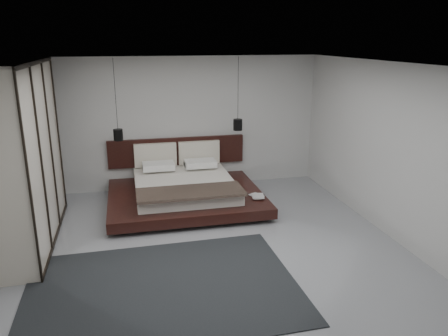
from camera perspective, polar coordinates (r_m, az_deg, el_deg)
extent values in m
plane|color=gray|center=(7.01, -2.22, -10.06)|extent=(6.00, 6.00, 0.00)
plane|color=white|center=(6.28, -2.51, 13.42)|extent=(6.00, 6.00, 0.00)
plane|color=#B5B5B2|center=(9.40, -5.76, 5.81)|extent=(6.00, 0.00, 6.00)
plane|color=#B5B5B2|center=(3.79, 6.25, -10.95)|extent=(6.00, 0.00, 6.00)
plane|color=#B5B5B2|center=(7.63, 20.40, 2.31)|extent=(0.00, 6.00, 6.00)
cube|color=black|center=(8.99, -24.27, 3.28)|extent=(0.05, 0.90, 2.60)
cube|color=black|center=(8.57, -5.02, -4.71)|extent=(2.29, 1.88, 0.08)
cube|color=black|center=(8.52, -5.04, -3.86)|extent=(2.92, 2.40, 0.19)
cube|color=silver|center=(8.57, -5.20, -2.25)|extent=(1.88, 2.09, 0.23)
cube|color=black|center=(7.77, -4.40, -3.16)|extent=(1.90, 0.73, 0.05)
cube|color=white|center=(9.24, -8.61, 0.17)|extent=(0.65, 0.42, 0.13)
cube|color=white|center=(9.34, -3.25, 0.51)|extent=(0.65, 0.42, 0.13)
cube|color=white|center=(9.09, -8.55, 0.28)|extent=(0.65, 0.42, 0.13)
cube|color=white|center=(9.19, -3.10, 0.62)|extent=(0.65, 0.42, 0.13)
cube|color=black|center=(9.48, -6.17, 2.18)|extent=(2.92, 0.08, 0.60)
cube|color=beige|center=(9.36, -8.95, 1.69)|extent=(0.89, 0.10, 0.50)
cube|color=beige|center=(9.46, -3.27, 2.04)|extent=(0.89, 0.10, 0.50)
imported|color=#99724C|center=(8.24, 3.76, -3.76)|extent=(0.28, 0.32, 0.02)
imported|color=#99724C|center=(8.20, 3.69, -3.69)|extent=(0.28, 0.34, 0.02)
cylinder|color=black|center=(8.60, -14.02, 9.32)|extent=(0.01, 0.01, 1.34)
cylinder|color=black|center=(8.73, -13.66, 4.23)|extent=(0.18, 0.18, 0.22)
cylinder|color=#FFE0B2|center=(8.75, -13.62, 3.62)|extent=(0.14, 0.14, 0.01)
cylinder|color=black|center=(8.88, 1.85, 10.34)|extent=(0.01, 0.01, 1.24)
cylinder|color=black|center=(8.99, 1.81, 5.67)|extent=(0.19, 0.19, 0.23)
cylinder|color=#FFE0B2|center=(9.01, 1.80, 5.05)|extent=(0.14, 0.14, 0.01)
cube|color=beige|center=(7.37, -24.74, 1.49)|extent=(0.65, 2.83, 2.83)
cube|color=black|center=(7.11, -23.38, 12.53)|extent=(0.03, 2.83, 0.06)
cube|color=black|center=(7.76, -21.03, -8.27)|extent=(0.03, 2.83, 0.06)
cube|color=black|center=(5.97, -24.12, -1.75)|extent=(0.03, 0.05, 2.83)
cube|color=black|center=(6.86, -22.72, 0.68)|extent=(0.03, 0.05, 2.83)
cube|color=black|center=(7.76, -21.64, 2.54)|extent=(0.03, 0.05, 2.83)
cube|color=black|center=(8.68, -20.79, 4.02)|extent=(0.03, 0.05, 2.83)
cube|color=black|center=(5.98, -7.99, -15.27)|extent=(3.55, 2.56, 0.02)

